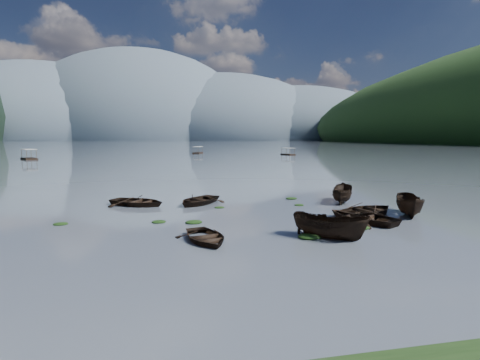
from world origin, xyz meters
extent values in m
plane|color=#505764|center=(0.00, 0.00, 0.00)|extent=(2400.00, 2400.00, 0.00)
ellipsoid|color=#475666|center=(-260.00, 900.00, 0.00)|extent=(520.00, 520.00, 280.00)
ellipsoid|color=#475666|center=(-60.00, 900.00, 0.00)|extent=(520.00, 520.00, 340.00)
ellipsoid|color=#475666|center=(140.00, 900.00, 0.00)|extent=(520.00, 520.00, 260.00)
ellipsoid|color=#475666|center=(320.00, 900.00, 0.00)|extent=(520.00, 520.00, 220.00)
imported|color=black|center=(-4.22, 0.77, 0.00)|extent=(3.63, 4.49, 0.82)
imported|color=black|center=(2.64, -0.10, 0.00)|extent=(4.34, 4.17, 1.69)
imported|color=black|center=(6.66, 3.50, 0.00)|extent=(5.46, 6.05, 1.03)
imported|color=black|center=(8.22, 5.40, 0.00)|extent=(5.89, 5.10, 1.02)
imported|color=black|center=(11.04, 4.57, 0.00)|extent=(3.65, 4.85, 1.77)
imported|color=black|center=(-8.59, 12.66, 0.00)|extent=(5.94, 5.52, 1.00)
imported|color=black|center=(-3.54, 12.35, 0.00)|extent=(5.62, 5.85, 0.99)
imported|color=black|center=(8.80, 10.68, 0.00)|extent=(3.68, 4.60, 1.69)
ellipsoid|color=black|center=(-4.50, 5.20, 0.00)|extent=(1.12, 0.91, 0.24)
ellipsoid|color=black|center=(-6.77, 5.84, 0.00)|extent=(0.94, 0.75, 0.21)
ellipsoid|color=black|center=(1.59, 0.20, 0.00)|extent=(1.34, 1.07, 0.29)
ellipsoid|color=black|center=(4.60, 9.93, 0.00)|extent=(0.81, 0.68, 0.18)
ellipsoid|color=black|center=(5.42, 1.61, 0.00)|extent=(1.30, 1.03, 0.27)
ellipsoid|color=black|center=(-13.00, 6.50, 0.00)|extent=(0.93, 0.75, 0.20)
ellipsoid|color=black|center=(-2.06, 10.21, 0.00)|extent=(0.82, 0.68, 0.17)
ellipsoid|color=black|center=(5.05, 13.12, 0.00)|extent=(1.05, 0.84, 0.23)
camera|label=1|loc=(-6.34, -19.09, 5.61)|focal=28.00mm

